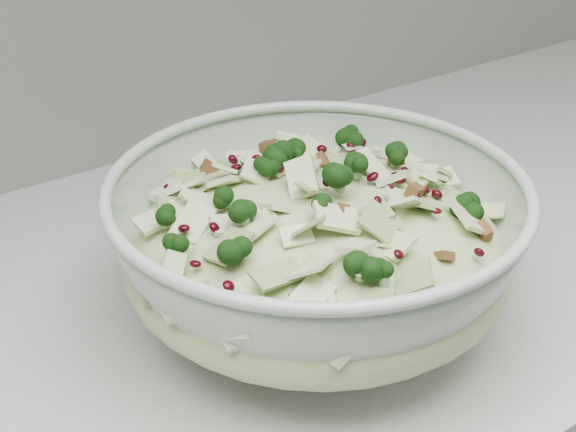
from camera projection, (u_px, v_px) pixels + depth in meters
name	position (u px, v px, depth m)	size (l,w,h in m)	color
mixing_bowl	(316.00, 250.00, 0.63)	(0.38, 0.38, 0.13)	#AEBFAE
salad	(317.00, 227.00, 0.62)	(0.32, 0.32, 0.13)	#BAC989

